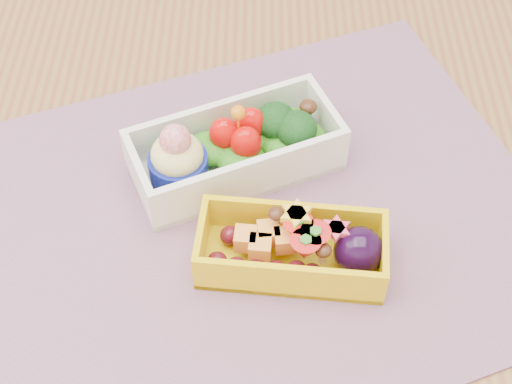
{
  "coord_description": "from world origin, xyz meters",
  "views": [
    {
      "loc": [
        0.01,
        -0.39,
        1.3
      ],
      "look_at": [
        0.0,
        0.02,
        0.79
      ],
      "focal_mm": 52.79,
      "sensor_mm": 36.0,
      "label": 1
    }
  ],
  "objects_px": {
    "bento_yellow": "(296,248)",
    "placemat": "(248,223)",
    "table": "(251,294)",
    "bento_white": "(235,149)"
  },
  "relations": [
    {
      "from": "placemat",
      "to": "bento_yellow",
      "type": "distance_m",
      "value": 0.07
    },
    {
      "from": "placemat",
      "to": "bento_white",
      "type": "bearing_deg",
      "value": 101.38
    },
    {
      "from": "table",
      "to": "placemat",
      "type": "distance_m",
      "value": 0.1
    },
    {
      "from": "bento_white",
      "to": "bento_yellow",
      "type": "xyz_separation_m",
      "value": [
        0.05,
        -0.11,
        -0.0
      ]
    },
    {
      "from": "bento_white",
      "to": "bento_yellow",
      "type": "height_order",
      "value": "bento_white"
    },
    {
      "from": "bento_yellow",
      "to": "placemat",
      "type": "bearing_deg",
      "value": 138.26
    },
    {
      "from": "bento_white",
      "to": "table",
      "type": "bearing_deg",
      "value": -102.19
    },
    {
      "from": "table",
      "to": "bento_white",
      "type": "relative_size",
      "value": 5.67
    },
    {
      "from": "bento_white",
      "to": "bento_yellow",
      "type": "relative_size",
      "value": 1.28
    },
    {
      "from": "table",
      "to": "placemat",
      "type": "relative_size",
      "value": 2.23
    }
  ]
}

